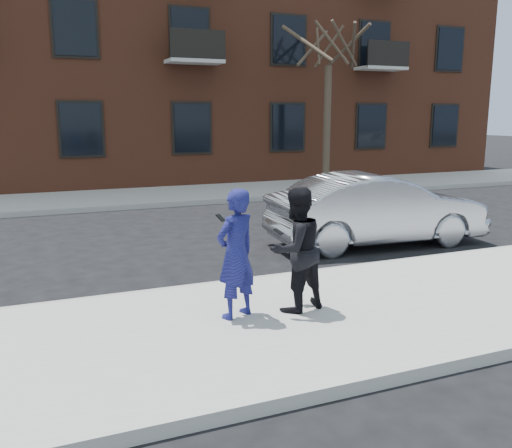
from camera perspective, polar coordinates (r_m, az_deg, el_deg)
name	(u,v)px	position (r m, az deg, el deg)	size (l,w,h in m)	color
ground	(427,299)	(8.51, 17.60, -7.56)	(100.00, 100.00, 0.00)	black
near_sidewalk	(439,300)	(8.31, 18.74, -7.56)	(50.00, 3.50, 0.15)	#9B9993
near_curb	(368,268)	(9.66, 11.74, -4.51)	(50.00, 0.10, 0.15)	#999691
far_sidewalk	(205,193)	(18.33, -5.44, 3.23)	(50.00, 3.50, 0.15)	#9B9993
far_curb	(222,201)	(16.63, -3.62, 2.41)	(50.00, 0.10, 0.15)	#999691
apartment_building	(200,34)	(25.41, -5.87, 19.28)	(24.30, 10.30, 12.30)	brown
street_tree	(329,30)	(19.90, 7.73, 19.58)	(3.60, 3.60, 6.80)	#352B1F
silver_sedan	(377,210)	(11.55, 12.60, 1.50)	(1.58, 4.54, 1.49)	#999BA3
man_hoodie	(236,254)	(6.81, -2.12, -3.16)	(0.71, 0.61, 1.66)	navy
man_peacoat	(296,250)	(7.07, 4.23, -2.71)	(0.92, 0.79, 1.64)	black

